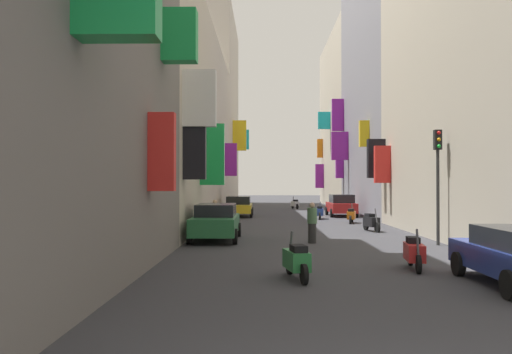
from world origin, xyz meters
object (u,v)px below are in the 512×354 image
at_px(scooter_red, 414,252).
at_px(traffic_light_near_corner, 438,167).
at_px(parked_car_yellow, 239,206).
at_px(scooter_orange, 351,215).
at_px(scooter_green, 297,260).
at_px(scooter_white, 295,204).
at_px(pedestrian_near_left, 312,223).
at_px(pedestrian_crossing, 215,217).
at_px(scooter_blue, 320,212).
at_px(scooter_black, 371,222).
at_px(parked_car_red, 341,205).
at_px(parked_car_green, 216,221).

xyz_separation_m(scooter_red, traffic_light_near_corner, (2.50, 5.61, 2.48)).
distance_m(parked_car_yellow, scooter_orange, 9.36).
bearing_deg(scooter_green, scooter_orange, 76.49).
height_order(scooter_white, scooter_green, same).
distance_m(scooter_orange, pedestrian_near_left, 10.84).
distance_m(parked_car_yellow, pedestrian_crossing, 12.56).
bearing_deg(scooter_blue, scooter_white, 93.24).
relative_size(parked_car_yellow, scooter_red, 2.36).
distance_m(parked_car_yellow, scooter_green, 24.54).
height_order(scooter_red, traffic_light_near_corner, traffic_light_near_corner).
relative_size(scooter_white, scooter_green, 1.02).
relative_size(parked_car_yellow, pedestrian_near_left, 2.82).
height_order(scooter_orange, traffic_light_near_corner, traffic_light_near_corner).
xyz_separation_m(scooter_white, pedestrian_near_left, (-1.01, -27.76, 0.32)).
distance_m(scooter_red, scooter_green, 3.61).
height_order(scooter_orange, scooter_blue, same).
bearing_deg(parked_car_yellow, scooter_black, -58.95).
bearing_deg(scooter_blue, parked_car_red, 58.40).
bearing_deg(traffic_light_near_corner, parked_car_red, 93.43).
distance_m(scooter_white, scooter_green, 35.56).
height_order(pedestrian_crossing, traffic_light_near_corner, traffic_light_near_corner).
relative_size(parked_car_red, pedestrian_near_left, 2.70).
relative_size(parked_car_green, scooter_orange, 2.35).
bearing_deg(pedestrian_near_left, scooter_black, 56.81).
relative_size(scooter_orange, scooter_white, 0.98).
bearing_deg(pedestrian_crossing, scooter_black, 7.41).
relative_size(parked_car_green, parked_car_red, 1.05).
bearing_deg(scooter_black, scooter_red, -95.88).
bearing_deg(scooter_white, scooter_green, -93.40).
xyz_separation_m(parked_car_red, scooter_orange, (-0.38, -6.51, -0.34)).
height_order(scooter_black, pedestrian_crossing, pedestrian_crossing).
distance_m(scooter_orange, scooter_white, 17.57).
bearing_deg(pedestrian_near_left, parked_car_yellow, 102.31).
bearing_deg(parked_car_green, parked_car_yellow, 89.28).
distance_m(parked_car_red, scooter_black, 11.77).
xyz_separation_m(parked_car_green, pedestrian_crossing, (-0.32, 3.06, -0.00)).
bearing_deg(scooter_blue, parked_car_yellow, 152.85).
bearing_deg(pedestrian_crossing, scooter_orange, 40.02).
distance_m(scooter_green, pedestrian_near_left, 7.82).
height_order(parked_car_green, pedestrian_near_left, pedestrian_near_left).
xyz_separation_m(scooter_black, pedestrian_near_left, (-3.33, -5.09, 0.32)).
bearing_deg(parked_car_green, scooter_blue, 66.28).
bearing_deg(scooter_white, traffic_light_near_corner, -82.65).
relative_size(scooter_blue, scooter_green, 1.04).
bearing_deg(scooter_green, scooter_white, 86.60).
bearing_deg(traffic_light_near_corner, parked_car_yellow, 115.71).
relative_size(scooter_orange, pedestrian_near_left, 1.20).
height_order(scooter_white, pedestrian_near_left, pedestrian_near_left).
bearing_deg(parked_car_yellow, traffic_light_near_corner, -64.29).
distance_m(scooter_orange, scooter_red, 16.57).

